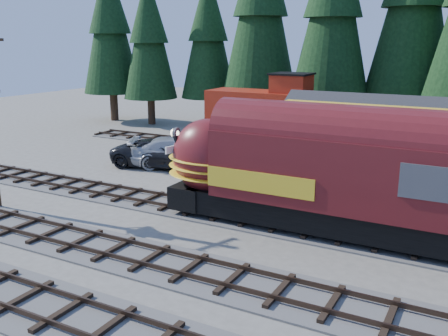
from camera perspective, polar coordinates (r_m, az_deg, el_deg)
The scene contains 7 objects.
ground at distance 18.97m, azimuth 10.43°, elevation -11.84°, with size 120.00×120.00×0.00m, color #6B665B.
track_spur at distance 38.34m, azimuth 4.70°, elevation 1.94°, with size 32.00×3.20×0.33m.
depot at distance 27.79m, azimuth 17.53°, elevation 2.64°, with size 12.80×7.00×5.30m.
locomotive at distance 21.98m, azimuth 11.19°, elevation -1.07°, with size 16.06×3.19×4.37m.
caboose at distance 37.48m, azimuth 6.15°, elevation 5.78°, with size 10.71×3.11×5.57m.
pickup_truck_a at distance 33.90m, azimuth -7.28°, elevation 1.68°, with size 3.00×6.52×1.81m, color black.
pickup_truck_b at distance 33.66m, azimuth -4.96°, elevation 1.78°, with size 2.75×6.76×1.96m, color #B1B4BA.
Camera 1 is at (5.00, -16.30, 8.32)m, focal length 40.00 mm.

